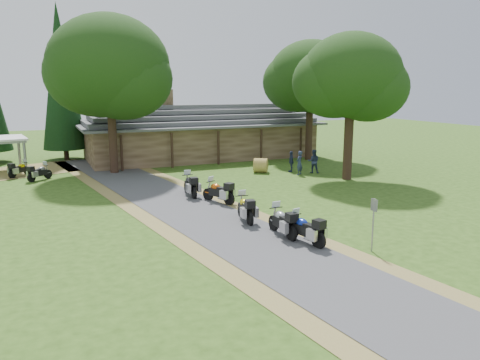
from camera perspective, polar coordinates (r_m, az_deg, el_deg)
name	(u,v)px	position (r m, az deg, el deg)	size (l,w,h in m)	color
ground	(254,243)	(19.72, 1.76, -7.74)	(120.00, 120.00, 0.00)	#2B4814
driveway	(210,220)	(23.06, -3.68, -4.92)	(46.00, 46.00, 0.00)	#434245
lodge	(201,131)	(43.34, -4.83, 6.00)	(21.40, 9.40, 4.90)	brown
motorcycle_row_a	(305,228)	(19.69, 7.93, -5.78)	(2.00, 0.65, 1.37)	navy
motorcycle_row_b	(282,220)	(20.57, 5.18, -4.92)	(2.05, 0.67, 1.40)	#A7ABAF
motorcycle_row_c	(245,207)	(22.70, 0.64, -3.32)	(2.05, 0.67, 1.40)	yellow
motorcycle_row_d	(218,191)	(26.27, -2.66, -1.29)	(2.07, 0.67, 1.41)	#BD4E0C
motorcycle_row_e	(190,184)	(28.04, -6.10, -0.50)	(2.12, 0.69, 1.45)	black
motorcycle_carport_a	(20,169)	(37.46, -25.27, 1.27)	(1.78, 0.58, 1.22)	#DDCB00
motorcycle_carport_b	(40,172)	(35.48, -23.25, 0.95)	(1.80, 0.59, 1.23)	slate
person_a	(299,161)	(34.86, 7.25, 2.33)	(0.59, 0.43, 2.09)	#293250
person_b	(314,159)	(35.74, 8.96, 2.51)	(0.60, 0.43, 2.10)	#293250
person_c	(291,160)	(36.00, 6.26, 2.47)	(0.54, 0.39, 1.89)	#293250
hay_bale	(261,165)	(35.60, 2.54, 1.79)	(1.10, 1.10, 1.00)	olive
sign_post	(373,225)	(19.19, 15.91, -5.32)	(0.39, 0.07, 2.17)	gray
oak_lodge_left	(110,88)	(36.22, -15.57, 10.81)	(8.81, 8.81, 12.74)	#123510
oak_lodge_right	(310,93)	(42.10, 8.55, 10.46)	(7.36, 7.36, 11.80)	#123510
oak_driveway	(350,96)	(33.37, 13.31, 9.93)	(6.82, 6.82, 11.60)	#123510
cedar_near	(61,83)	(44.48, -20.96, 11.03)	(3.77, 3.77, 13.57)	black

